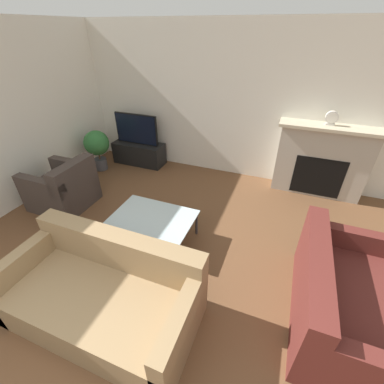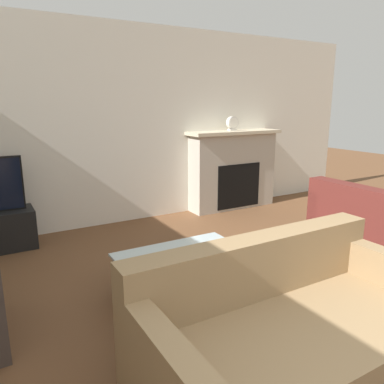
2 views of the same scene
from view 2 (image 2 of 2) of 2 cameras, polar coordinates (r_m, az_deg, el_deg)
name	(u,v)px [view 2 (image 2 of 2)]	position (r m, az deg, el deg)	size (l,w,h in m)	color
wall_back	(114,126)	(5.25, -11.78, 9.77)	(8.50, 0.06, 2.70)	silver
fireplace	(233,168)	(6.01, 6.24, 3.64)	(1.57, 0.41, 1.24)	#B2A899
couch_sectional	(289,337)	(2.49, 14.61, -20.55)	(1.89, 0.96, 0.82)	#8C704C
coffee_table	(184,259)	(3.24, -1.20, -10.13)	(1.10, 0.72, 0.40)	#333338
mantel_clock	(232,123)	(5.92, 6.18, 10.37)	(0.19, 0.07, 0.22)	beige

